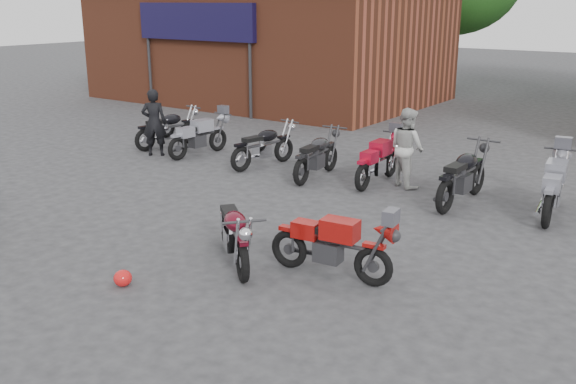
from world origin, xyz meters
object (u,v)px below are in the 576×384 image
Objects in this scene: person_light at (407,147)px; row_bike_2 at (264,144)px; person_dark at (154,123)px; row_bike_4 at (378,159)px; vintage_motorcycle at (234,230)px; row_bike_6 at (554,184)px; row_bike_1 at (199,134)px; row_bike_5 at (463,173)px; sportbike at (333,242)px; row_bike_0 at (168,127)px; helmet at (123,278)px; row_bike_3 at (317,153)px.

person_light reaches higher than row_bike_2.
person_dark reaches higher than row_bike_4.
row_bike_6 reaches higher than vintage_motorcycle.
row_bike_1 is 0.88× the size of row_bike_5.
row_bike_4 is at bearing -75.45° from row_bike_2.
sportbike is 6.28m from row_bike_2.
vintage_motorcycle is 8.11m from row_bike_0.
row_bike_6 is (3.50, -0.07, 0.05)m from row_bike_4.
vintage_motorcycle is 7.40× the size of helmet.
helmet is 7.58m from row_bike_1.
person_light is 0.88× the size of row_bike_2.
row_bike_6 is at bearing -83.45° from row_bike_1.
row_bike_3 is at bearing 151.35° from person_dark.
row_bike_6 is (1.56, 0.24, -0.02)m from row_bike_5.
sportbike is 0.95× the size of row_bike_0.
vintage_motorcycle is at bearing -127.82° from row_bike_1.
row_bike_5 is (3.21, 0.05, 0.05)m from row_bike_3.
sportbike is 8.25m from person_dark.
person_dark reaches higher than vintage_motorcycle.
helmet is at bearing -149.30° from row_bike_2.
row_bike_5 is (2.34, 6.16, 0.48)m from helmet.
row_bike_5 is 1.58m from row_bike_6.
row_bike_6 reaches higher than row_bike_2.
helmet is 7.51m from row_bike_6.
row_bike_3 is (1.53, -0.12, 0.01)m from row_bike_2.
row_bike_0 is (-0.42, 0.85, -0.28)m from person_dark.
row_bike_0 is 0.99× the size of row_bike_3.
person_dark is 0.87× the size of row_bike_3.
row_bike_4 is at bearing 44.97° from person_light.
person_light is at bearing -80.01° from row_bike_3.
row_bike_1 is at bearing 91.01° from row_bike_4.
row_bike_3 is at bearing 103.35° from row_bike_4.
row_bike_2 is (3.27, -0.17, -0.01)m from row_bike_0.
row_bike_1 is at bearing 33.33° from person_light.
row_bike_3 is (4.80, -0.29, 0.01)m from row_bike_0.
row_bike_0 is at bearing 80.54° from row_bike_3.
row_bike_2 is 0.98× the size of row_bike_3.
row_bike_4 is 1.96m from row_bike_5.
helmet is at bearing -128.99° from row_bike_0.
row_bike_1 is (-6.49, 4.31, 0.01)m from sportbike.
row_bike_3 reaches higher than helmet.
sportbike is at bearing -161.89° from row_bike_4.
person_light is at bearing 97.74° from sportbike.
vintage_motorcycle is 5.21m from person_light.
vintage_motorcycle is 0.99× the size of row_bike_2.
row_bike_4 is (2.80, 0.24, 0.00)m from row_bike_2.
row_bike_4 is at bearing -79.85° from row_bike_0.
person_light is 0.79× the size of row_bike_5.
sportbike is 9.01m from row_bike_0.
row_bike_5 is (4.74, -0.07, 0.06)m from row_bike_2.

